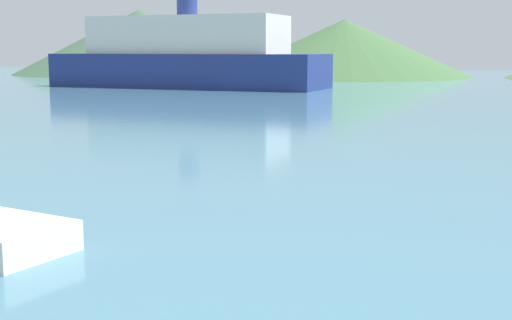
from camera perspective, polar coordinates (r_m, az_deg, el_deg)
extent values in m
cube|color=navy|center=(63.06, -5.46, 7.14)|extent=(24.92, 10.16, 2.91)
cube|color=silver|center=(63.04, -5.50, 9.92)|extent=(17.58, 8.17, 3.21)
cylinder|color=navy|center=(63.13, -5.54, 12.10)|extent=(1.78, 1.78, 1.60)
cone|color=#38563D|center=(98.53, -9.34, 9.30)|extent=(33.26, 33.26, 8.49)
cone|color=#3D6038|center=(87.76, 7.06, 8.88)|extent=(30.41, 30.41, 6.85)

